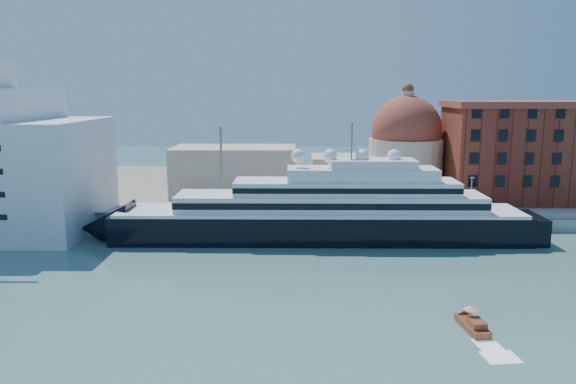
{
  "coord_description": "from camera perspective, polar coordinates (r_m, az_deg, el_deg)",
  "views": [
    {
      "loc": [
        -5.24,
        -79.19,
        27.67
      ],
      "look_at": [
        -6.35,
        18.0,
        10.01
      ],
      "focal_mm": 35.0,
      "sensor_mm": 36.0,
      "label": 1
    }
  ],
  "objects": [
    {
      "name": "warehouse",
      "position": [
        143.81,
        24.16,
        3.86
      ],
      "size": [
        43.0,
        19.0,
        23.25
      ],
      "color": "maroon",
      "rests_on": "land"
    },
    {
      "name": "lamp_posts",
      "position": [
        113.12,
        -3.12,
        1.21
      ],
      "size": [
        120.8,
        2.4,
        18.0
      ],
      "color": "slate",
      "rests_on": "quay"
    },
    {
      "name": "land",
      "position": [
        156.57,
        2.56,
        0.48
      ],
      "size": [
        260.0,
        72.0,
        2.0
      ],
      "primitive_type": "cube",
      "color": "slate",
      "rests_on": "ground"
    },
    {
      "name": "water_taxi",
      "position": [
        70.76,
        18.28,
        -12.67
      ],
      "size": [
        2.7,
        6.21,
        2.86
      ],
      "rotation": [
        0.0,
        0.0,
        0.12
      ],
      "color": "maroon",
      "rests_on": "ground"
    },
    {
      "name": "superyacht",
      "position": [
        104.82,
        1.87,
        -2.52
      ],
      "size": [
        85.91,
        11.91,
        25.68
      ],
      "color": "black",
      "rests_on": "ground"
    },
    {
      "name": "quay",
      "position": [
        116.35,
        3.22,
        -2.84
      ],
      "size": [
        180.0,
        10.0,
        2.5
      ],
      "primitive_type": "cube",
      "color": "gray",
      "rests_on": "ground"
    },
    {
      "name": "quay_fence",
      "position": [
        111.56,
        3.33,
        -2.44
      ],
      "size": [
        180.0,
        0.1,
        1.2
      ],
      "primitive_type": "cube",
      "color": "slate",
      "rests_on": "quay"
    },
    {
      "name": "church",
      "position": [
        138.42,
        5.48,
        3.29
      ],
      "size": [
        66.0,
        18.0,
        25.5
      ],
      "color": "beige",
      "rests_on": "land"
    },
    {
      "name": "ground",
      "position": [
        84.05,
        4.24,
        -8.95
      ],
      "size": [
        400.0,
        400.0,
        0.0
      ],
      "primitive_type": "plane",
      "color": "#3C6868",
      "rests_on": "ground"
    },
    {
      "name": "service_barge",
      "position": [
        115.77,
        -26.29,
        -4.18
      ],
      "size": [
        14.17,
        7.75,
        3.03
      ],
      "rotation": [
        0.0,
        0.0,
        -0.26
      ],
      "color": "white",
      "rests_on": "ground"
    }
  ]
}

